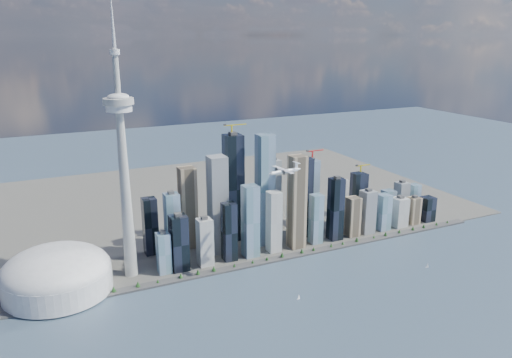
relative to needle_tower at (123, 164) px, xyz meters
name	(u,v)px	position (x,y,z in m)	size (l,w,h in m)	color
ground	(342,316)	(300.00, -310.00, -235.84)	(4000.00, 4000.00, 0.00)	#324359
seawall	(276,259)	(300.00, -60.00, -233.84)	(1100.00, 22.00, 4.00)	#383838
land	(206,200)	(300.00, 390.00, -234.34)	(1400.00, 900.00, 3.00)	#4C4C47
shoreline_trees	(276,256)	(300.00, -60.00, -227.06)	(960.53, 7.20, 8.80)	#3F2D1E
skyscraper_cluster	(282,207)	(359.61, 26.81, -148.91)	(736.00, 142.00, 278.69)	black
needle_tower	(123,164)	(0.00, 0.00, 0.00)	(56.00, 56.00, 550.50)	#ADADA8
dome_stadium	(57,274)	(-140.00, -10.00, -196.40)	(200.00, 200.00, 86.00)	silver
airplane	(285,171)	(273.38, -142.63, -10.52)	(72.40, 64.13, 17.64)	white
sailboat_west	(299,297)	(261.76, -226.35, -232.52)	(7.44, 3.54, 10.33)	white
sailboat_east	(427,266)	(573.52, -227.84, -232.59)	(7.33, 2.54, 10.14)	white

